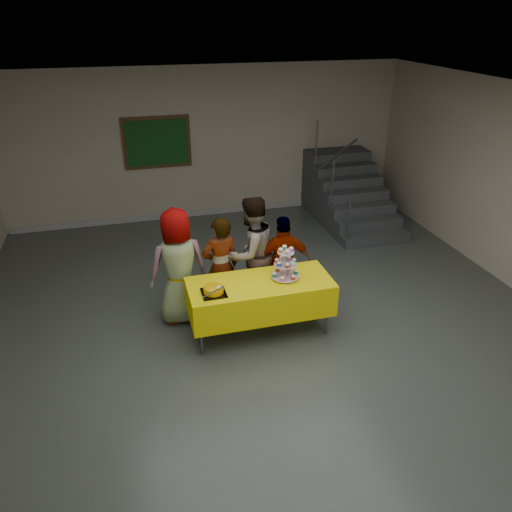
{
  "coord_description": "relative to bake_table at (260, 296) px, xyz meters",
  "views": [
    {
      "loc": [
        -1.66,
        -4.81,
        3.96
      ],
      "look_at": [
        -0.13,
        0.79,
        1.05
      ],
      "focal_mm": 35.0,
      "sensor_mm": 36.0,
      "label": 1
    }
  ],
  "objects": [
    {
      "name": "cupcake_stand",
      "position": [
        0.35,
        0.03,
        0.39
      ],
      "size": [
        0.38,
        0.38,
        0.44
      ],
      "color": "silver",
      "rests_on": "bake_table"
    },
    {
      "name": "room_shell",
      "position": [
        0.13,
        -0.57,
        1.57
      ],
      "size": [
        10.0,
        10.04,
        3.02
      ],
      "color": "#4C514C",
      "rests_on": "ground"
    },
    {
      "name": "staircase",
      "position": [
        2.83,
        3.54,
        -0.07
      ],
      "size": [
        1.3,
        2.4,
        2.04
      ],
      "color": "#424447",
      "rests_on": "ground"
    },
    {
      "name": "schoolchild_c",
      "position": [
        0.07,
        0.73,
        0.28
      ],
      "size": [
        1.0,
        0.91,
        1.67
      ],
      "primitive_type": "imported",
      "rotation": [
        0.0,
        0.0,
        3.58
      ],
      "color": "slate",
      "rests_on": "ground"
    },
    {
      "name": "bake_table",
      "position": [
        0.0,
        0.0,
        0.0
      ],
      "size": [
        1.88,
        0.78,
        0.77
      ],
      "color": "#595960",
      "rests_on": "ground"
    },
    {
      "name": "schoolchild_a",
      "position": [
        -0.97,
        0.61,
        0.26
      ],
      "size": [
        0.87,
        0.63,
        1.64
      ],
      "primitive_type": "imported",
      "rotation": [
        0.0,
        0.0,
        3.28
      ],
      "color": "slate",
      "rests_on": "ground"
    },
    {
      "name": "noticeboard",
      "position": [
        -0.85,
        4.37,
        1.04
      ],
      "size": [
        1.3,
        0.05,
        1.0
      ],
      "color": "#472B16",
      "rests_on": "ground"
    },
    {
      "name": "bear_cake",
      "position": [
        -0.63,
        -0.13,
        0.27
      ],
      "size": [
        0.32,
        0.36,
        0.12
      ],
      "color": "black",
      "rests_on": "bake_table"
    },
    {
      "name": "schoolchild_d",
      "position": [
        0.5,
        0.56,
        0.15
      ],
      "size": [
        0.86,
        0.43,
        1.4
      ],
      "primitive_type": "imported",
      "rotation": [
        0.0,
        0.0,
        3.03
      ],
      "color": "slate",
      "rests_on": "ground"
    },
    {
      "name": "schoolchild_b",
      "position": [
        -0.39,
        0.63,
        0.18
      ],
      "size": [
        0.58,
        0.42,
        1.47
      ],
      "primitive_type": "imported",
      "rotation": [
        0.0,
        0.0,
        3.28
      ],
      "color": "slate",
      "rests_on": "ground"
    }
  ]
}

